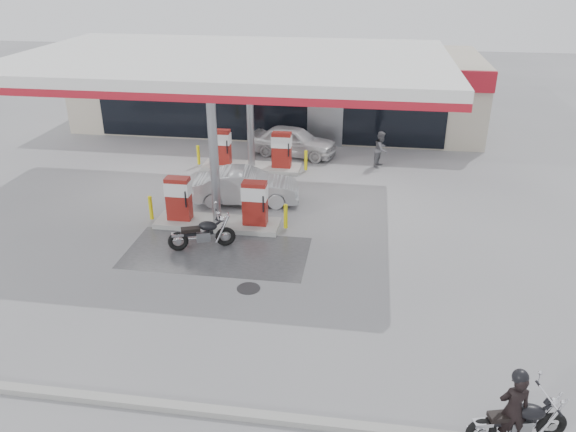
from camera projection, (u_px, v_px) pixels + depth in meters
name	position (u px, v px, depth m)	size (l,w,h in m)	color
ground	(202.00, 252.00, 18.63)	(90.00, 90.00, 0.00)	gray
wet_patch	(217.00, 253.00, 18.56)	(6.00, 3.00, 0.00)	#4C4C4F
drain_cover	(249.00, 288.00, 16.57)	(0.70, 0.70, 0.01)	#38383A
kerb	(112.00, 400.00, 12.33)	(28.00, 0.25, 0.15)	gray
store_building	(279.00, 88.00, 32.05)	(22.00, 8.22, 4.00)	#BAAC9B
canopy	(231.00, 63.00, 20.87)	(16.00, 10.02, 5.51)	silver
pump_island_near	(217.00, 208.00, 20.12)	(5.14, 1.30, 1.78)	#9E9E99
pump_island_far	(251.00, 154.00, 25.50)	(5.14, 1.30, 1.78)	#9E9E99
main_motorcycle	(519.00, 422.00, 11.20)	(2.10, 0.88, 1.09)	black
biker_main	(513.00, 409.00, 11.02)	(0.62, 0.41, 1.71)	black
parked_motorcycle	(203.00, 234.00, 18.66)	(2.16, 1.10, 1.16)	black
sedan_white	(293.00, 141.00, 27.24)	(1.70, 4.23, 1.44)	silver
attendant	(381.00, 149.00, 25.77)	(0.81, 0.63, 1.66)	#5D5D63
hatchback_silver	(246.00, 186.00, 22.02)	(1.44, 4.14, 1.36)	#ABAFB3
parked_car_left	(174.00, 117.00, 31.69)	(1.65, 4.05, 1.17)	black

